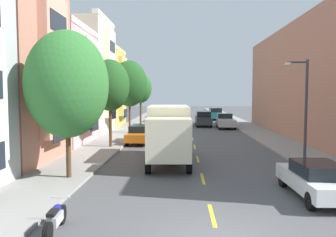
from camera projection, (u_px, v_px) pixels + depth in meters
ground_plane at (190, 130)px, 39.44m from camera, size 160.00×160.00×0.00m
sidewalk_left at (127, 131)px, 37.72m from camera, size 3.20×120.00×0.14m
sidewalk_right at (256, 131)px, 37.17m from camera, size 3.20×120.00×0.14m
lane_centerline_dashes at (192, 135)px, 33.96m from camera, size 0.14×47.20×0.01m
townhouse_third_rose at (15, 88)px, 27.87m from camera, size 12.67×7.55×9.60m
townhouse_fourth_cream at (59, 78)px, 35.48m from camera, size 10.98×7.55×11.94m
townhouse_fifth_mustard at (75, 89)px, 43.30m from camera, size 12.66×7.55×9.86m
street_tree_nearest at (67, 84)px, 15.93m from camera, size 3.87×3.87×6.92m
street_tree_second at (110, 85)px, 25.53m from camera, size 2.94×2.94×6.56m
street_tree_third at (129, 84)px, 35.12m from camera, size 3.65×3.65×7.43m
street_tree_farthest at (141, 88)px, 44.75m from camera, size 2.93×2.93×6.78m
street_lamp at (303, 102)px, 19.48m from camera, size 1.35×0.28×5.91m
delivery_box_truck at (169, 131)px, 20.38m from camera, size 2.66×7.33×3.37m
parked_sedan_white at (316, 179)px, 13.41m from camera, size 1.91×4.54×1.43m
parked_pickup_silver at (225, 121)px, 41.36m from camera, size 2.14×5.35×1.73m
parked_suv_forest at (161, 112)px, 58.99m from camera, size 2.06×4.84×1.93m
parked_hatchback_sky at (153, 123)px, 39.22m from camera, size 1.75×4.00×1.50m
parked_wagon_navy at (158, 117)px, 49.54m from camera, size 1.87×4.72×1.50m
parked_wagon_orange at (140, 134)px, 28.53m from camera, size 1.95×4.75×1.50m
parked_suv_teal at (215, 114)px, 54.65m from camera, size 2.09×4.85×1.93m
moving_charcoal_sedan at (203, 119)px, 43.66m from camera, size 1.95×4.80×1.93m
parked_motorcycle at (55, 219)px, 10.02m from camera, size 0.62×2.05×0.90m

